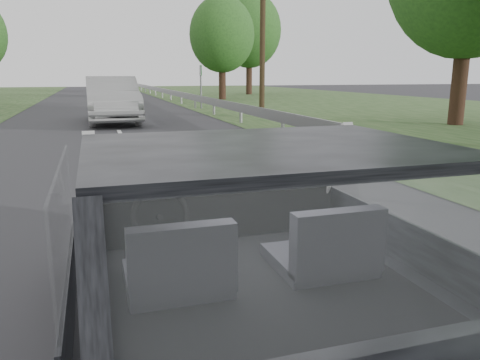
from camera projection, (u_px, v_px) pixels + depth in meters
subject_car at (240, 259)px, 2.68m from camera, size 1.80×4.00×1.45m
dashboard at (213, 208)px, 3.23m from camera, size 1.58×0.45×0.30m
driver_seat at (179, 260)px, 2.26m from camera, size 0.50×0.72×0.42m
passenger_seat at (328, 243)px, 2.49m from camera, size 0.50×0.72×0.42m
steering_wheel at (160, 216)px, 2.82m from camera, size 0.36×0.36×0.04m
cat at (247, 174)px, 3.21m from camera, size 0.63×0.29×0.27m
guardrail at (279, 117)px, 13.27m from camera, size 0.05×90.00×0.32m
other_car at (112, 99)px, 17.31m from camera, size 2.08×5.15×1.69m
highway_sign at (201, 87)px, 24.15m from camera, size 0.21×0.89×2.21m
utility_pole at (263, 24)px, 22.91m from camera, size 0.31×0.31×8.35m
tree_1 at (468, 1)px, 15.71m from camera, size 7.17×7.17×8.32m
tree_2 at (222, 50)px, 32.61m from camera, size 5.69×5.69×6.85m
tree_3 at (249, 45)px, 40.80m from camera, size 5.80×5.80×8.42m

